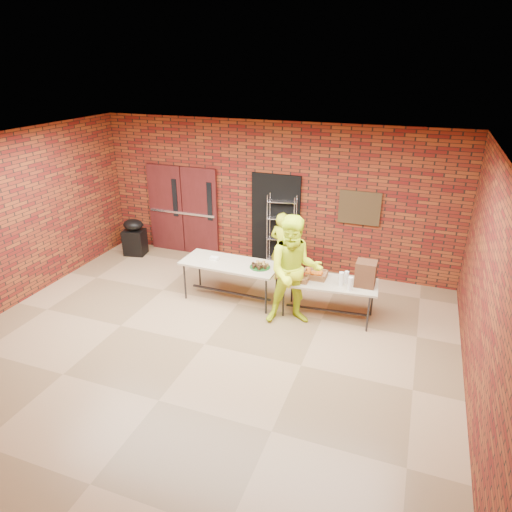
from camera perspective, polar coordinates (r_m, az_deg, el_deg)
The scene contains 19 objects.
room at distance 6.99m, azimuth -7.02°, elevation -0.00°, with size 8.08×7.08×3.28m.
double_doors at distance 11.00m, azimuth -9.09°, elevation 5.68°, with size 1.78×0.12×2.10m.
dark_doorway at distance 10.14m, azimuth 2.46°, elevation 4.40°, with size 1.10×0.06×2.10m, color black.
bronze_plaque at distance 9.61m, azimuth 12.81°, elevation 5.88°, with size 0.85×0.04×0.70m, color #41301A.
wire_rack at distance 10.03m, azimuth 3.19°, elevation 2.94°, with size 0.62×0.21×1.70m, color silver, non-canonical shape.
table_left at distance 8.76m, azimuth -3.23°, elevation -1.21°, with size 1.90×0.83×0.77m.
table_right at distance 8.28m, azimuth 9.10°, elevation -3.53°, with size 1.76×0.87×0.70m.
basket_bananas at distance 8.33m, azimuth 4.15°, elevation -2.20°, with size 0.43×0.33×0.13m.
basket_oranges at distance 8.35m, azimuth 7.35°, elevation -2.28°, with size 0.43×0.33×0.13m.
basket_apples at distance 8.23m, azimuth 5.23°, elevation -2.61°, with size 0.41×0.32×0.13m.
muffin_tray at distance 8.50m, azimuth 0.49°, elevation -1.16°, with size 0.39×0.39×0.10m.
napkin_box at distance 8.88m, azimuth -5.23°, elevation -0.28°, with size 0.16×0.11×0.05m, color white.
coffee_dispenser at distance 8.15m, azimuth 13.55°, elevation -2.16°, with size 0.34×0.31×0.45m, color #51301C.
cup_stack_front at distance 8.09m, azimuth 10.60°, elevation -2.85°, with size 0.09×0.09×0.26m, color white.
cup_stack_mid at distance 7.97m, azimuth 11.68°, elevation -3.42°, with size 0.08×0.08×0.24m, color white.
cup_stack_back at distance 8.19m, azimuth 11.24°, elevation -2.66°, with size 0.08×0.08×0.23m, color white.
covered_grill at distance 11.28m, azimuth -14.95°, elevation 2.32°, with size 0.55×0.48×0.88m.
volunteer_woman at distance 9.48m, azimuth 3.28°, elevation 1.08°, with size 0.55×0.36×1.51m, color #DEFC1C.
volunteer_man at distance 7.88m, azimuth 4.82°, elevation -1.90°, with size 0.97×0.76×2.00m, color #DEFC1C.
Camera 1 is at (3.00, -5.67, 4.37)m, focal length 32.00 mm.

